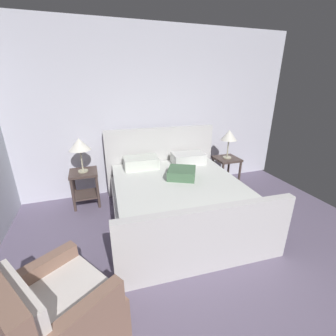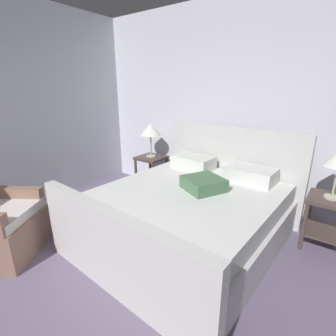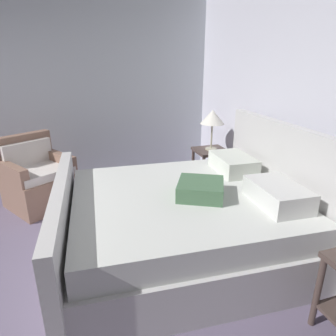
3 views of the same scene
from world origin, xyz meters
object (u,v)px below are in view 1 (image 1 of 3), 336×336
(table_lamp_right, at_px, (229,136))
(table_lamp_left, at_px, (79,145))
(nightstand_left, at_px, (85,182))
(nightstand_right, at_px, (226,167))
(armchair, at_px, (56,318))
(bed, at_px, (177,197))

(table_lamp_right, height_order, table_lamp_left, table_lamp_left)
(nightstand_left, relative_size, table_lamp_left, 1.08)
(nightstand_right, bearing_deg, table_lamp_left, 176.86)
(armchair, bearing_deg, table_lamp_left, 85.01)
(armchair, bearing_deg, nightstand_right, 37.84)
(bed, distance_m, table_lamp_right, 1.64)
(table_lamp_right, bearing_deg, table_lamp_left, 176.86)
(table_lamp_left, bearing_deg, bed, -33.71)
(nightstand_right, relative_size, armchair, 0.60)
(table_lamp_right, relative_size, table_lamp_left, 0.97)
(bed, distance_m, table_lamp_left, 1.73)
(bed, distance_m, nightstand_left, 1.58)
(table_lamp_right, height_order, nightstand_left, table_lamp_right)
(armchair, bearing_deg, table_lamp_right, 37.84)
(bed, relative_size, armchair, 2.31)
(table_lamp_right, height_order, armchair, table_lamp_right)
(table_lamp_right, xyz_separation_m, table_lamp_left, (-2.62, 0.14, 0.02))
(bed, xyz_separation_m, nightstand_right, (1.31, 0.73, 0.05))
(table_lamp_left, bearing_deg, table_lamp_right, -3.14)
(table_lamp_right, bearing_deg, armchair, -142.16)
(bed, relative_size, nightstand_left, 3.86)
(bed, height_order, table_lamp_left, bed)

